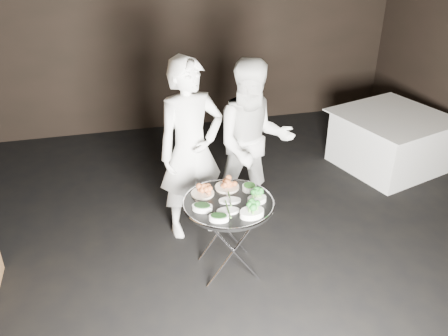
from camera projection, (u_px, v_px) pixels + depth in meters
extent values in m
cube|color=black|center=(260.00, 282.00, 4.13)|extent=(6.00, 7.00, 0.05)
cube|color=black|center=(184.00, 21.00, 6.40)|extent=(6.00, 0.05, 3.00)
cylinder|color=silver|center=(234.00, 251.00, 3.92)|extent=(0.47, 0.02, 0.69)
cylinder|color=silver|center=(234.00, 251.00, 3.92)|extent=(0.47, 0.02, 0.69)
cylinder|color=silver|center=(223.00, 226.00, 4.23)|extent=(0.47, 0.02, 0.69)
cylinder|color=silver|center=(223.00, 226.00, 4.23)|extent=(0.47, 0.02, 0.69)
cylinder|color=silver|center=(205.00, 210.00, 3.88)|extent=(0.02, 0.40, 0.02)
cylinder|color=silver|center=(251.00, 204.00, 3.96)|extent=(0.02, 0.40, 0.02)
cylinder|color=black|center=(228.00, 204.00, 3.91)|extent=(0.75, 0.75, 0.03)
torus|color=silver|center=(228.00, 202.00, 3.90)|extent=(0.76, 0.76, 0.02)
cylinder|color=beige|center=(203.00, 193.00, 4.00)|extent=(0.20, 0.20, 0.02)
cylinder|color=beige|center=(227.00, 187.00, 4.09)|extent=(0.21, 0.21, 0.02)
cylinder|color=white|center=(249.00, 188.00, 4.06)|extent=(0.12, 0.12, 0.05)
cylinder|color=silver|center=(203.00, 190.00, 3.98)|extent=(0.07, 0.17, 0.01)
cylinder|color=silver|center=(228.00, 184.00, 4.07)|extent=(0.11, 0.14, 0.01)
cylinder|color=silver|center=(251.00, 186.00, 4.04)|extent=(0.02, 0.17, 0.01)
cylinder|color=silver|center=(203.00, 204.00, 3.79)|extent=(0.11, 0.14, 0.01)
cylinder|color=silver|center=(256.00, 197.00, 3.88)|extent=(0.15, 0.11, 0.01)
cylinder|color=silver|center=(228.00, 197.00, 3.89)|extent=(0.02, 0.17, 0.01)
imported|color=white|center=(191.00, 151.00, 4.35)|extent=(0.72, 0.56, 1.76)
imported|color=white|center=(253.00, 143.00, 4.60)|extent=(0.85, 0.69, 1.66)
cube|color=white|center=(389.00, 142.00, 5.79)|extent=(1.06, 1.06, 0.66)
cube|color=white|center=(394.00, 116.00, 5.62)|extent=(1.19, 1.19, 0.02)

